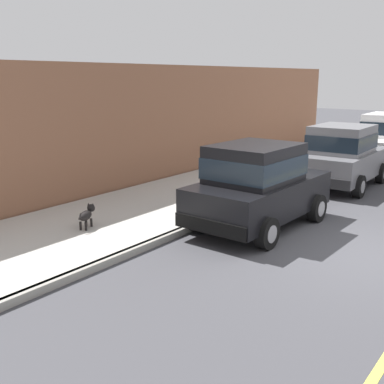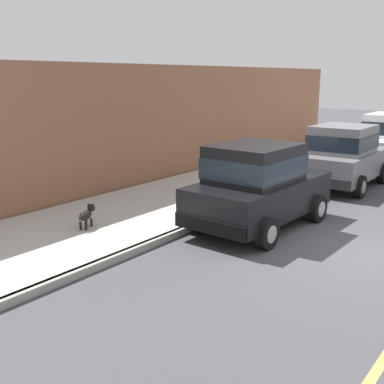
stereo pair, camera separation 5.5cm
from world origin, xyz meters
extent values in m
plane|color=#424247|center=(0.00, 0.00, 0.00)|extent=(80.00, 80.00, 0.00)
cube|color=gray|center=(-3.20, 0.00, 0.07)|extent=(0.16, 64.00, 0.14)
cube|color=#B7B5AD|center=(-5.00, 0.00, 0.07)|extent=(3.60, 64.00, 0.14)
cube|color=black|center=(-2.17, 0.26, 0.70)|extent=(1.80, 3.74, 0.76)
cube|color=black|center=(-2.17, 0.01, 1.48)|extent=(1.56, 1.93, 0.80)
cube|color=#19232D|center=(-2.17, 0.01, 1.42)|extent=(1.59, 1.97, 0.44)
cube|color=black|center=(-2.13, 2.06, 0.46)|extent=(1.69, 0.24, 0.28)
cube|color=black|center=(-2.21, -1.54, 0.46)|extent=(1.69, 0.24, 0.28)
cylinder|color=black|center=(-3.00, 1.43, 0.32)|extent=(0.23, 0.64, 0.64)
cylinder|color=#9E9EA3|center=(-3.00, 1.43, 0.32)|extent=(0.25, 0.36, 0.35)
cylinder|color=black|center=(-1.28, 1.39, 0.32)|extent=(0.23, 0.64, 0.64)
cylinder|color=#9E9EA3|center=(-1.28, 1.39, 0.32)|extent=(0.25, 0.36, 0.35)
cylinder|color=black|center=(-3.05, -0.87, 0.32)|extent=(0.23, 0.64, 0.64)
cylinder|color=#9E9EA3|center=(-3.05, -0.87, 0.32)|extent=(0.25, 0.36, 0.35)
cylinder|color=black|center=(-1.33, -0.91, 0.32)|extent=(0.23, 0.64, 0.64)
cylinder|color=#9E9EA3|center=(-1.33, -0.91, 0.32)|extent=(0.25, 0.36, 0.35)
cube|color=#EAEACC|center=(-2.66, 2.10, 0.81)|extent=(0.28, 0.09, 0.14)
cube|color=#EAEACC|center=(-1.59, 2.08, 0.81)|extent=(0.28, 0.09, 0.14)
cube|color=slate|center=(-2.13, 5.33, 0.70)|extent=(1.80, 3.74, 0.76)
cube|color=slate|center=(-2.12, 5.08, 1.48)|extent=(1.55, 1.93, 0.80)
cube|color=#19232D|center=(-2.12, 5.08, 1.42)|extent=(1.59, 1.97, 0.44)
cube|color=#252527|center=(-2.17, 7.13, 0.46)|extent=(1.69, 0.24, 0.28)
cube|color=#252527|center=(-2.09, 3.53, 0.46)|extent=(1.69, 0.24, 0.28)
cylinder|color=black|center=(-3.01, 6.45, 0.32)|extent=(0.23, 0.64, 0.64)
cylinder|color=#9E9EA3|center=(-3.01, 6.45, 0.32)|extent=(0.25, 0.36, 0.35)
cylinder|color=black|center=(-1.29, 6.49, 0.32)|extent=(0.23, 0.64, 0.64)
cylinder|color=#9E9EA3|center=(-1.29, 6.49, 0.32)|extent=(0.25, 0.36, 0.35)
cylinder|color=black|center=(-2.96, 4.16, 0.32)|extent=(0.23, 0.64, 0.64)
cylinder|color=#9E9EA3|center=(-2.96, 4.16, 0.32)|extent=(0.25, 0.36, 0.35)
cylinder|color=black|center=(-1.24, 4.20, 0.32)|extent=(0.23, 0.64, 0.64)
cylinder|color=#9E9EA3|center=(-1.24, 4.20, 0.32)|extent=(0.25, 0.36, 0.35)
cube|color=#EAEACC|center=(-2.70, 7.14, 0.81)|extent=(0.28, 0.09, 0.14)
cube|color=#EAEACC|center=(-1.63, 7.17, 0.81)|extent=(0.28, 0.09, 0.14)
cube|color=#505050|center=(-2.04, 7.94, 0.46)|extent=(1.77, 0.26, 0.28)
cylinder|color=black|center=(-3.06, 11.50, 0.32)|extent=(0.24, 0.65, 0.64)
cylinder|color=#9E9EA3|center=(-3.06, 11.50, 0.32)|extent=(0.25, 0.36, 0.35)
cylinder|color=black|center=(-2.97, 8.71, 0.32)|extent=(0.24, 0.65, 0.64)
cylinder|color=#9E9EA3|center=(-2.97, 8.71, 0.32)|extent=(0.25, 0.36, 0.35)
ellipsoid|color=black|center=(-4.81, -2.47, 0.42)|extent=(0.37, 0.48, 0.20)
cylinder|color=black|center=(-4.92, -2.37, 0.23)|extent=(0.05, 0.05, 0.18)
cylinder|color=black|center=(-4.81, -2.32, 0.23)|extent=(0.05, 0.05, 0.18)
cylinder|color=black|center=(-4.80, -2.62, 0.23)|extent=(0.05, 0.05, 0.18)
cylinder|color=black|center=(-4.69, -2.57, 0.23)|extent=(0.05, 0.05, 0.18)
sphere|color=black|center=(-4.93, -2.21, 0.51)|extent=(0.17, 0.17, 0.17)
ellipsoid|color=black|center=(-4.97, -2.13, 0.49)|extent=(0.11, 0.13, 0.06)
cone|color=black|center=(-4.97, -2.24, 0.59)|extent=(0.06, 0.06, 0.07)
cone|color=black|center=(-4.88, -2.20, 0.59)|extent=(0.06, 0.06, 0.07)
cylinder|color=black|center=(-4.70, -2.71, 0.48)|extent=(0.08, 0.12, 0.13)
cube|color=#8C5B42|center=(-7.10, 4.41, 1.82)|extent=(0.50, 20.00, 3.63)
camera|label=1|loc=(2.78, -8.75, 3.28)|focal=44.30mm
camera|label=2|loc=(2.83, -8.72, 3.28)|focal=44.30mm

